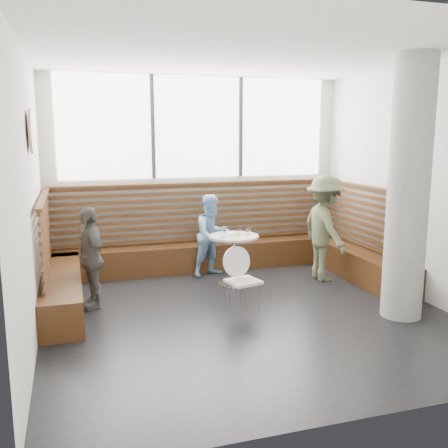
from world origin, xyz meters
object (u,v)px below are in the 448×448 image
object	(u,v)px
adult_man	(325,228)
child_left	(90,258)
cafe_table	(234,250)
cafe_chair	(242,274)
concrete_column	(409,190)
child_back	(212,235)

from	to	relation	value
adult_man	child_left	distance (m)	3.56
cafe_table	child_left	size ratio (longest dim) A/B	0.57
cafe_chair	child_left	distance (m)	2.00
cafe_table	concrete_column	bearing A→B (deg)	-49.03
child_back	child_left	world-z (taller)	child_left
child_left	adult_man	bearing A→B (deg)	79.26
concrete_column	cafe_chair	world-z (taller)	concrete_column
child_back	cafe_chair	bearing A→B (deg)	-113.47
child_left	child_back	bearing A→B (deg)	102.47
cafe_table	child_back	distance (m)	0.64
adult_man	cafe_chair	bearing A→B (deg)	119.63
cafe_table	cafe_chair	bearing A→B (deg)	-103.11
child_left	concrete_column	bearing A→B (deg)	53.79
adult_man	child_left	size ratio (longest dim) A/B	1.22
cafe_chair	child_left	xyz separation A→B (m)	(-1.85, 0.73, 0.19)
cafe_chair	child_back	xyz separation A→B (m)	(0.09, 1.71, 0.17)
cafe_table	cafe_chair	xyz separation A→B (m)	(-0.26, -1.10, -0.06)
cafe_table	adult_man	bearing A→B (deg)	-5.67
concrete_column	adult_man	world-z (taller)	concrete_column
child_left	cafe_chair	bearing A→B (deg)	54.14
concrete_column	child_left	size ratio (longest dim) A/B	2.38
concrete_column	adult_man	size ratio (longest dim) A/B	1.94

